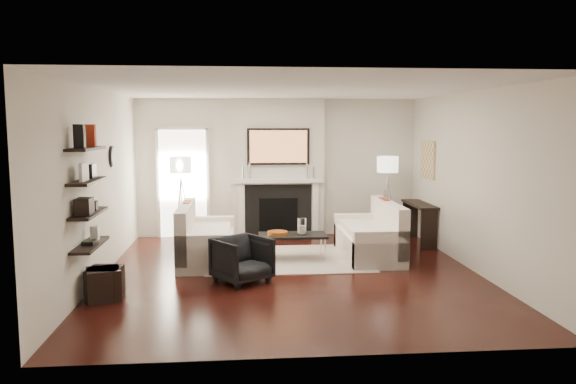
{
  "coord_description": "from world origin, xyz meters",
  "views": [
    {
      "loc": [
        -0.76,
        -8.06,
        2.19
      ],
      "look_at": [
        0.0,
        0.6,
        1.15
      ],
      "focal_mm": 35.0,
      "sensor_mm": 36.0,
      "label": 1
    }
  ],
  "objects": [
    {
      "name": "loveseat_left_back",
      "position": [
        -1.62,
        0.9,
        0.53
      ],
      "size": [
        0.18,
        1.8,
        0.8
      ],
      "primitive_type": "cube",
      "color": "white",
      "rests_on": "floor"
    },
    {
      "name": "decor_books",
      "position": [
        -2.62,
        -1.04,
        0.74
      ],
      "size": [
        0.14,
        0.2,
        0.05
      ],
      "primitive_type": "cube",
      "color": "black",
      "rests_on": "shelf_bottom"
    },
    {
      "name": "console_leg_s",
      "position": [
        2.57,
        2.52,
        0.35
      ],
      "size": [
        0.3,
        0.04,
        0.71
      ],
      "primitive_type": "cube",
      "color": "black",
      "rests_on": "floor"
    },
    {
      "name": "lamp_left_leg_b",
      "position": [
        -1.91,
        2.66,
        0.6
      ],
      "size": [
        0.14,
        0.22,
        1.23
      ],
      "primitive_type": "cylinder",
      "rotation": [
        0.18,
        0.0,
        0.52
      ],
      "color": "silver",
      "rests_on": "floor"
    },
    {
      "name": "copper_bowl",
      "position": [
        -0.15,
        0.89,
        0.45
      ],
      "size": [
        0.33,
        0.33,
        0.06
      ],
      "primitive_type": "cylinder",
      "color": "#CD6822",
      "rests_on": "coffee_table"
    },
    {
      "name": "clock_rim",
      "position": [
        -2.73,
        0.9,
        1.7
      ],
      "size": [
        0.04,
        0.34,
        0.34
      ],
      "primitive_type": "cylinder",
      "rotation": [
        0.0,
        1.57,
        0.0
      ],
      "color": "black",
      "rests_on": "wall_left"
    },
    {
      "name": "console_leg_n",
      "position": [
        2.57,
        1.42,
        0.35
      ],
      "size": [
        0.3,
        0.04,
        0.71
      ],
      "primitive_type": "cube",
      "color": "black",
      "rests_on": "floor"
    },
    {
      "name": "decor_frame_a",
      "position": [
        -2.62,
        -1.15,
        1.63
      ],
      "size": [
        0.04,
        0.3,
        0.22
      ],
      "primitive_type": "cube",
      "color": "white",
      "rests_on": "shelf_upper"
    },
    {
      "name": "loveseat_right_base",
      "position": [
        1.38,
        0.95,
        0.21
      ],
      "size": [
        0.85,
        1.8,
        0.42
      ],
      "primitive_type": "cube",
      "color": "white",
      "rests_on": "floor"
    },
    {
      "name": "lamp_left_leg_c",
      "position": [
        -1.91,
        2.47,
        0.6
      ],
      "size": [
        0.14,
        0.22,
        1.23
      ],
      "primitive_type": "cylinder",
      "rotation": [
        0.18,
        0.0,
        2.62
      ],
      "color": "silver",
      "rests_on": "floor"
    },
    {
      "name": "lamp_right_shade",
      "position": [
        2.05,
        2.34,
        1.45
      ],
      "size": [
        0.4,
        0.4,
        0.3
      ],
      "primitive_type": "cylinder",
      "color": "white",
      "rests_on": "lamp_right_post"
    },
    {
      "name": "mantel_pilaster_l",
      "position": [
        -0.72,
        2.71,
        0.55
      ],
      "size": [
        0.12,
        0.08,
        1.1
      ],
      "primitive_type": "cube",
      "color": "white",
      "rests_on": "floor"
    },
    {
      "name": "fireplace_surround",
      "position": [
        0.0,
        2.74,
        0.52
      ],
      "size": [
        1.3,
        0.02,
        1.04
      ],
      "primitive_type": "cube",
      "color": "black",
      "rests_on": "floor"
    },
    {
      "name": "chimney_breast",
      "position": [
        0.0,
        2.88,
        1.35
      ],
      "size": [
        1.8,
        0.25,
        2.7
      ],
      "primitive_type": "cube",
      "color": "silver",
      "rests_on": "floor"
    },
    {
      "name": "decor_box_tall",
      "position": [
        -2.62,
        -0.77,
        0.81
      ],
      "size": [
        0.1,
        0.1,
        0.18
      ],
      "primitive_type": "cube",
      "color": "white",
      "rests_on": "shelf_bottom"
    },
    {
      "name": "loveseat_left_cushion",
      "position": [
        -1.23,
        0.9,
        0.47
      ],
      "size": [
        0.63,
        1.44,
        0.1
      ],
      "primitive_type": "cube",
      "color": "white",
      "rests_on": "loveseat_left_base"
    },
    {
      "name": "hurricane_candle",
      "position": [
        0.25,
        0.89,
        0.5
      ],
      "size": [
        0.1,
        0.1,
        0.14
      ],
      "primitive_type": "cylinder",
      "color": "white",
      "rests_on": "coffee_table"
    },
    {
      "name": "pillow_left_charcoal",
      "position": [
        -1.62,
        0.6,
        0.72
      ],
      "size": [
        0.1,
        0.4,
        0.4
      ],
      "primitive_type": "cube",
      "color": "black",
      "rests_on": "loveseat_left_cushion"
    },
    {
      "name": "wall_art",
      "position": [
        2.73,
        2.05,
        1.55
      ],
      "size": [
        0.03,
        0.7,
        0.7
      ],
      "primitive_type": "cube",
      "color": "tan",
      "rests_on": "wall_right"
    },
    {
      "name": "loveseat_left_arm_n",
      "position": [
        -1.28,
        0.09,
        0.3
      ],
      "size": [
        0.85,
        0.18,
        0.6
      ],
      "primitive_type": "cube",
      "color": "white",
      "rests_on": "floor"
    },
    {
      "name": "coffee_leg_se",
      "position": [
        0.6,
        1.11,
        0.19
      ],
      "size": [
        0.02,
        0.02,
        0.38
      ],
      "primitive_type": "cylinder",
      "color": "silver",
      "rests_on": "floor"
    },
    {
      "name": "lamp_left_shade",
      "position": [
        -1.85,
        2.56,
        1.45
      ],
      "size": [
        0.4,
        0.4,
        0.3
      ],
      "primitive_type": "cylinder",
      "color": "white",
      "rests_on": "lamp_left_post"
    },
    {
      "name": "candlestick_l_tall",
      "position": [
        -0.55,
        2.7,
        1.3
      ],
      "size": [
        0.04,
        0.04,
        0.3
      ],
      "primitive_type": "cylinder",
      "color": "silver",
      "rests_on": "mantel_shelf"
    },
    {
      "name": "lamp_right_leg_b",
      "position": [
        2.0,
        2.44,
        0.6
      ],
      "size": [
        0.14,
        0.22,
        1.23
      ],
      "primitive_type": "cylinder",
      "rotation": [
        0.18,
        0.0,
        0.52
      ],
      "color": "silver",
      "rests_on": "floor"
    },
    {
      "name": "lamp_right_leg_c",
      "position": [
        1.99,
        2.25,
        0.6
      ],
      "size": [
        0.14,
        0.22,
        1.23
      ],
      "primitive_type": "cylinder",
      "rotation": [
        0.18,
        0.0,
        2.62
      ],
      "color": "silver",
      "rests_on": "floor"
    },
    {
      "name": "hallway_panel",
      "position": [
        -1.85,
        2.98,
        1.05
      ],
      "size": [
        0.9,
        0.02,
        2.1
      ],
      "primitive_type": "cube",
      "color": "white",
      "rests_on": "floor"
    },
    {
      "name": "candlestick_r_short",
      "position": [
        0.68,
        2.7,
        1.27
      ],
      "size": [
        0.04,
        0.04,
        0.24
      ],
      "primitive_type": "cylinder",
      "color": "silver",
      "rests_on": "mantel_shelf"
    },
    {
      "name": "pillow_right_orange",
      "position": [
        1.71,
        1.25,
        0.73
      ],
      "size": [
        0.1,
        0.42,
        0.42
      ],
      "primitive_type": "cube",
      "color": "#9B2813",
      "rests_on": "loveseat_right_cushion"
    },
    {
      "name": "clock_face",
      "position": [
        -2.71,
        0.9,
        1.7
      ],
      "size": [
        0.01,
        0.29,
        0.29
      ],
      "primitive_type": "cylinder",
      "rotation": [
        0.0,
        1.57,
        0.0
      ],
      "color": "white",
      "rests_on": "clock_rim"
    },
    {
      "name": "armchair",
      "position": [
        -0.73,
        -0.34,
        0.35
      ],
      "size": [
        0.92,
        0.91,
        0.69
      ],
      "primitive_type": "imported",
      "rotation": [
        0.0,
        0.0,
        0.62
      ],
      "color": "black",
      "rests_on": "floor"
    },
    {
      "name": "coffee_leg_ne",
      "position": [
        0.6,
        0.67,
        0.19
      ],
      "size": [
        0.02,
        0.02,
        0.38
      ],
      "primitive_type": "cylinder",
      "color": "silver",
      "rests_on": "floor"
    },
    {
      "name": "ottoman_near",
      "position": [
        -2.47,
        -0.97,
        0.2
      ],
      "size": [
        0.44,
        0.44,
        0.4
      ],
      "primitive_type": "cube",
      "rotation": [
        0.0,
        0.0,
        -0.1
      ],
      "color": "black",
      "rests_on": "floor"
    },
    {
      "name": "ottoman_far",
      "position": [
        -2.47,
        -1.02,
        0.2
      ],
      "size": [
        0.5,
        0.5,
        0.4
      ],
      "primitive_type": "cube",
      "rotation": [
        0.0,
        0.0,
        0.3
      ],
      "color": "black",
      "rests_on": "floor"
    },
    {
      "name": "decor_frame_b",
      "position": [
        -2.62,
        -0.73,
        1.61
      ],
      "size": [
        0.04,
        0.22,
        0.18
      ],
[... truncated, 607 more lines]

